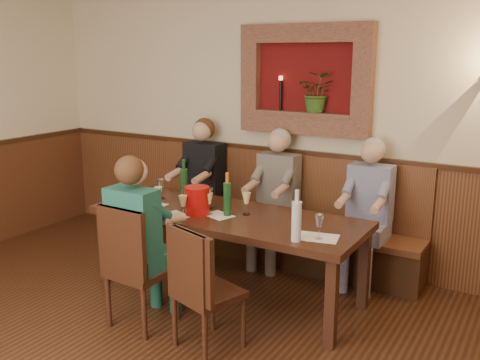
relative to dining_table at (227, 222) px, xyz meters
The scene contains 27 objects.
room_shell 2.21m from the dining_table, 90.00° to the right, with size 6.04×6.04×2.82m.
wainscoting 1.85m from the dining_table, 90.00° to the right, with size 6.02×6.02×1.15m.
wall_niche 1.59m from the dining_table, 77.58° to the left, with size 1.36×0.30×1.06m.
dining_table is the anchor object (origin of this frame).
bench 1.01m from the dining_table, 90.00° to the left, with size 3.00×0.45×1.11m.
chair_near_left 0.95m from the dining_table, 109.61° to the right, with size 0.46×0.46×1.00m.
chair_near_right 0.99m from the dining_table, 67.29° to the right, with size 0.52×0.52×0.94m.
person_bench_left 1.22m from the dining_table, 136.35° to the left, with size 0.42×0.52×1.43m.
person_bench_mid 0.85m from the dining_table, 88.05° to the left, with size 0.40×0.49×1.38m.
person_bench_right 1.29m from the dining_table, 40.92° to the left, with size 0.39×0.48×1.37m.
person_chair_front 0.84m from the dining_table, 110.41° to the right, with size 0.40×0.49×1.38m.
spittoon_bucket 0.32m from the dining_table, 144.20° to the right, with size 0.21×0.21×0.24m, color red.
wine_bottle_green_a 0.24m from the dining_table, 55.43° to the right, with size 0.08×0.08×0.38m.
wine_bottle_green_b 0.64m from the dining_table, 164.70° to the left, with size 0.08×0.08×0.39m.
water_bottle 0.90m from the dining_table, 21.94° to the right, with size 0.08×0.08×0.39m.
tasting_sheet_a 0.78m from the dining_table, 168.11° to the right, with size 0.32×0.23×0.00m, color white.
tasting_sheet_b 0.12m from the dining_table, 111.66° to the right, with size 0.25×0.18×0.00m, color white.
tasting_sheet_c 0.94m from the dining_table, 10.56° to the right, with size 0.30×0.22×0.00m, color white.
tasting_sheet_d 0.46m from the dining_table, 141.57° to the right, with size 0.26×0.18×0.00m, color white.
wine_glass_0 0.23m from the dining_table, 136.76° to the right, with size 0.08×0.08×0.19m, color #F4DD91, non-canonical shape.
wine_glass_1 0.82m from the dining_table, behind, with size 0.08×0.08×0.19m, color white, non-canonical shape.
wine_glass_2 0.97m from the dining_table, 12.13° to the right, with size 0.08×0.08×0.19m, color white, non-canonical shape.
wine_glass_3 0.29m from the dining_table, 165.25° to the left, with size 0.08×0.08×0.19m, color white, non-canonical shape.
wine_glass_4 0.24m from the dining_table, 22.11° to the left, with size 0.08×0.08×0.19m, color #F4DD91, non-canonical shape.
wine_glass_5 0.42m from the dining_table, 132.36° to the right, with size 0.08×0.08×0.19m, color #F4DD91, non-canonical shape.
wine_glass_6 0.67m from the dining_table, ahead, with size 0.08×0.08×0.19m, color #F4DD91, non-canonical shape.
wine_glass_7 0.66m from the dining_table, 165.27° to the right, with size 0.08×0.08×0.19m, color #F4DD91, non-canonical shape.
Camera 1 is at (2.37, -1.89, 2.11)m, focal length 40.00 mm.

